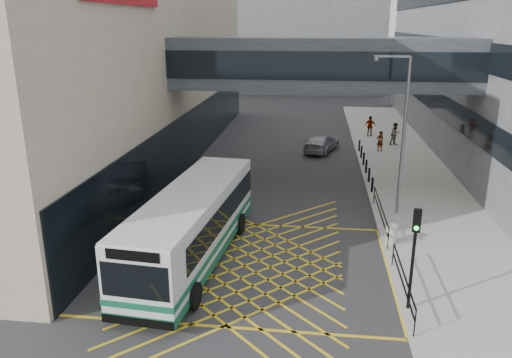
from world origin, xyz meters
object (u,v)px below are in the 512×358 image
(car_dark, at_px, (220,175))
(pedestrian_a, at_px, (380,141))
(bus, at_px, (193,223))
(pedestrian_b, at_px, (395,134))
(car_silver, at_px, (321,142))
(car_white, at_px, (197,198))
(traffic_light, at_px, (414,245))
(street_lamp, at_px, (401,127))
(pedestrian_c, at_px, (370,126))
(litter_bin, at_px, (391,234))

(car_dark, distance_m, pedestrian_a, 14.71)
(bus, bearing_deg, pedestrian_b, 67.62)
(car_silver, bearing_deg, car_white, 81.31)
(car_silver, height_order, pedestrian_b, pedestrian_b)
(traffic_light, bearing_deg, bus, 168.75)
(pedestrian_a, relative_size, pedestrian_b, 0.87)
(bus, distance_m, car_silver, 20.66)
(bus, distance_m, street_lamp, 11.67)
(pedestrian_b, relative_size, pedestrian_c, 1.03)
(street_lamp, xyz_separation_m, pedestrian_b, (2.28, 15.79, -3.72))
(car_white, distance_m, traffic_light, 13.46)
(litter_bin, height_order, pedestrian_a, pedestrian_a)
(pedestrian_a, bearing_deg, car_silver, -20.77)
(bus, xyz_separation_m, car_dark, (-0.79, 9.98, -0.90))
(pedestrian_a, xyz_separation_m, pedestrian_b, (1.48, 2.25, 0.12))
(car_dark, relative_size, traffic_light, 1.30)
(car_dark, relative_size, pedestrian_a, 3.13)
(pedestrian_a, height_order, pedestrian_c, pedestrian_c)
(car_dark, xyz_separation_m, traffic_light, (9.27, -13.23, 1.87))
(pedestrian_a, bearing_deg, car_dark, 21.57)
(car_white, relative_size, litter_bin, 4.84)
(traffic_light, distance_m, street_lamp, 9.86)
(car_silver, height_order, traffic_light, traffic_light)
(car_dark, xyz_separation_m, pedestrian_a, (10.87, 9.90, 0.18))
(car_dark, distance_m, traffic_light, 16.26)
(bus, xyz_separation_m, pedestrian_b, (11.57, 22.13, -0.61))
(car_silver, relative_size, street_lamp, 0.56)
(pedestrian_b, distance_m, pedestrian_c, 3.65)
(traffic_light, bearing_deg, pedestrian_b, 92.79)
(street_lamp, xyz_separation_m, pedestrian_a, (0.79, 13.54, -3.84))
(car_white, xyz_separation_m, traffic_light, (9.72, -9.10, 1.96))
(bus, bearing_deg, car_white, 107.22)
(car_silver, xyz_separation_m, litter_bin, (3.09, -17.55, -0.11))
(traffic_light, relative_size, litter_bin, 4.28)
(litter_bin, bearing_deg, car_silver, 99.99)
(traffic_light, height_order, pedestrian_c, traffic_light)
(car_dark, bearing_deg, car_white, 97.79)
(pedestrian_b, bearing_deg, pedestrian_a, -156.08)
(traffic_light, bearing_deg, pedestrian_c, 97.01)
(car_silver, xyz_separation_m, pedestrian_a, (4.55, -0.00, 0.24))
(pedestrian_a, bearing_deg, litter_bin, 64.49)
(traffic_light, distance_m, pedestrian_a, 23.25)
(litter_bin, height_order, pedestrian_c, pedestrian_c)
(bus, height_order, car_dark, bus)
(car_silver, height_order, litter_bin, car_silver)
(car_white, distance_m, pedestrian_a, 18.04)
(litter_bin, bearing_deg, pedestrian_b, 81.54)
(car_silver, distance_m, pedestrian_a, 4.56)
(traffic_light, height_order, litter_bin, traffic_light)
(car_white, relative_size, car_dark, 0.87)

